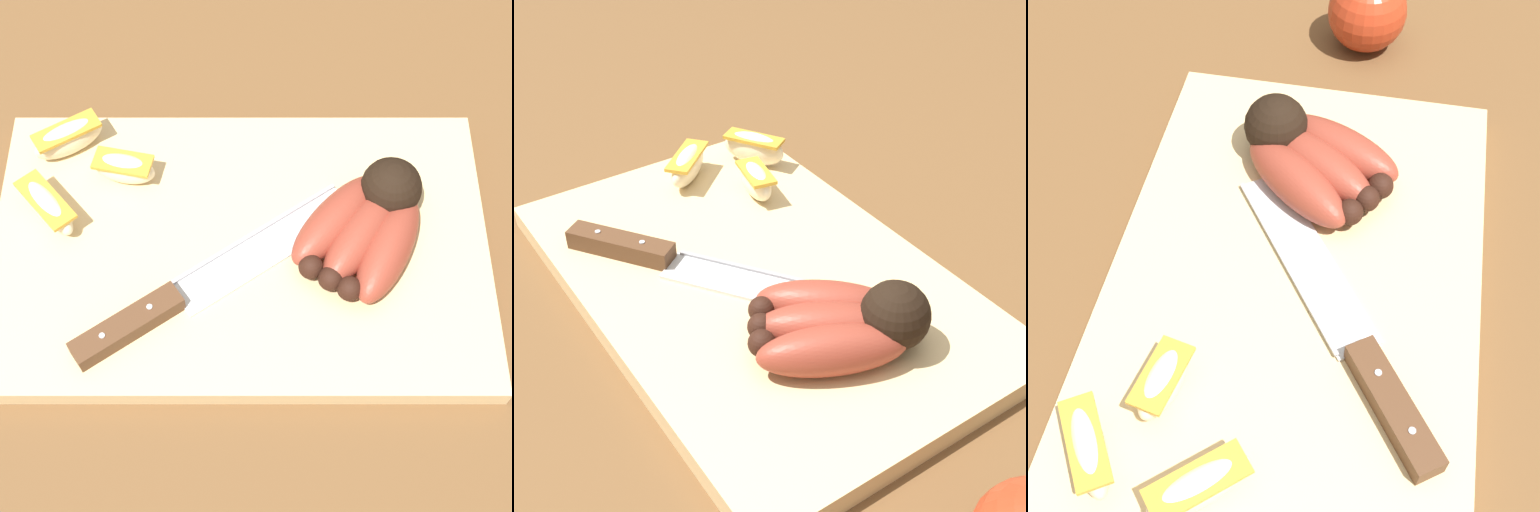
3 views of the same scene
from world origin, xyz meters
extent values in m
plane|color=brown|center=(0.00, 0.00, 0.00)|extent=(6.00, 6.00, 0.00)
cube|color=#DBBC84|center=(0.00, 0.01, 0.01)|extent=(0.44, 0.28, 0.02)
sphere|color=black|center=(0.13, 0.05, 0.05)|extent=(0.05, 0.05, 0.05)
ellipsoid|color=brown|center=(0.08, 0.02, 0.04)|extent=(0.10, 0.11, 0.04)
sphere|color=black|center=(0.06, -0.03, 0.04)|extent=(0.02, 0.02, 0.02)
ellipsoid|color=brown|center=(0.11, 0.01, 0.04)|extent=(0.10, 0.12, 0.04)
sphere|color=black|center=(0.08, -0.04, 0.04)|extent=(0.02, 0.02, 0.02)
ellipsoid|color=brown|center=(0.13, -0.01, 0.04)|extent=(0.08, 0.12, 0.04)
sphere|color=black|center=(0.09, -0.05, 0.04)|extent=(0.02, 0.02, 0.02)
cube|color=silver|center=(0.02, 0.00, 0.02)|extent=(0.17, 0.13, 0.00)
cube|color=#99999E|center=(0.01, 0.02, 0.02)|extent=(0.15, 0.10, 0.00)
cube|color=#51331E|center=(-0.09, -0.08, 0.03)|extent=(0.09, 0.08, 0.02)
cylinder|color=#B2B2B7|center=(-0.11, -0.09, 0.04)|extent=(0.01, 0.01, 0.00)
cylinder|color=#B2B2B7|center=(-0.07, -0.06, 0.04)|extent=(0.01, 0.01, 0.00)
ellipsoid|color=#F4E5C1|center=(-0.11, 0.08, 0.04)|extent=(0.06, 0.03, 0.03)
cube|color=gold|center=(-0.11, 0.08, 0.05)|extent=(0.06, 0.03, 0.00)
ellipsoid|color=#F4E5C1|center=(-0.17, 0.03, 0.04)|extent=(0.06, 0.07, 0.03)
cube|color=gold|center=(-0.17, 0.03, 0.05)|extent=(0.06, 0.07, 0.00)
ellipsoid|color=#F4E5C1|center=(-0.16, 0.11, 0.04)|extent=(0.07, 0.05, 0.04)
cube|color=gold|center=(-0.16, 0.11, 0.05)|extent=(0.06, 0.05, 0.00)
camera|label=1|loc=(0.01, -0.36, 0.65)|focal=57.69mm
camera|label=2|loc=(0.43, -0.27, 0.43)|focal=52.46mm
camera|label=3|loc=(-0.30, -0.04, 0.47)|focal=49.81mm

